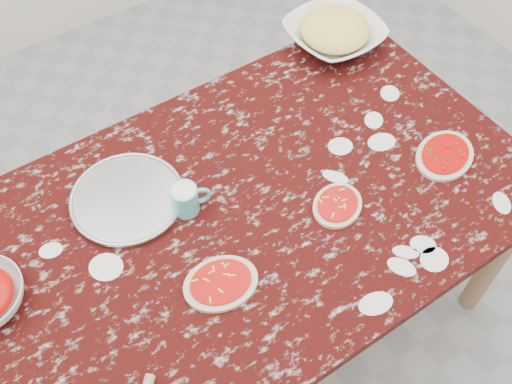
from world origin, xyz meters
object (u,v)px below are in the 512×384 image
object	(u,v)px
worktable	(256,218)
flour_mug	(186,199)
cheese_bowl	(334,35)
pizza_tray	(128,199)

from	to	relation	value
worktable	flour_mug	distance (m)	0.23
flour_mug	cheese_bowl	bearing A→B (deg)	22.79
cheese_bowl	flour_mug	size ratio (longest dim) A/B	2.84
cheese_bowl	flour_mug	bearing A→B (deg)	-157.21
cheese_bowl	flour_mug	world-z (taller)	flour_mug
worktable	cheese_bowl	world-z (taller)	cheese_bowl
worktable	flour_mug	bearing A→B (deg)	152.27
worktable	pizza_tray	bearing A→B (deg)	144.95
worktable	cheese_bowl	xyz separation A→B (m)	(0.61, 0.42, 0.12)
pizza_tray	flour_mug	distance (m)	0.18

